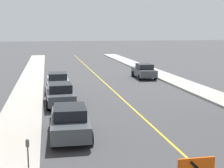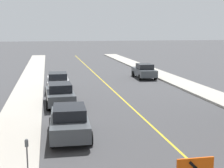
% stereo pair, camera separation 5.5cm
% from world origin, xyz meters
% --- Properties ---
extents(lane_stripe, '(0.12, 70.52, 0.01)m').
position_xyz_m(lane_stripe, '(0.00, 35.26, 0.00)').
color(lane_stripe, gold).
rests_on(lane_stripe, ground_plane).
extents(sidewalk_left, '(2.53, 70.52, 0.17)m').
position_xyz_m(sidewalk_left, '(-7.22, 35.26, 0.08)').
color(sidewalk_left, '#ADA89E').
rests_on(sidewalk_left, ground_plane).
extents(sidewalk_right, '(2.53, 70.52, 0.17)m').
position_xyz_m(sidewalk_right, '(7.22, 35.26, 0.08)').
color(sidewalk_right, '#ADA89E').
rests_on(sidewalk_right, ground_plane).
extents(parked_car_curb_near, '(1.98, 4.37, 1.59)m').
position_xyz_m(parked_car_curb_near, '(-4.55, 21.63, 0.80)').
color(parked_car_curb_near, '#474C51').
rests_on(parked_car_curb_near, ground_plane).
extents(parked_car_curb_mid, '(1.95, 4.35, 1.59)m').
position_xyz_m(parked_car_curb_mid, '(-4.74, 28.31, 0.80)').
color(parked_car_curb_mid, '#474C51').
rests_on(parked_car_curb_mid, ground_plane).
extents(parked_car_curb_far, '(1.94, 4.33, 1.59)m').
position_xyz_m(parked_car_curb_far, '(-4.70, 33.75, 0.80)').
color(parked_car_curb_far, '#B7B7BC').
rests_on(parked_car_curb_far, ground_plane).
extents(parked_car_opposite_side, '(1.95, 4.36, 1.59)m').
position_xyz_m(parked_car_opposite_side, '(4.74, 38.94, 0.80)').
color(parked_car_opposite_side, '#474C51').
rests_on(parked_car_opposite_side, ground_plane).
extents(parking_meter_far_curb, '(0.12, 0.11, 1.38)m').
position_xyz_m(parking_meter_far_curb, '(-6.31, 17.34, 1.14)').
color(parking_meter_far_curb, '#4C4C51').
rests_on(parking_meter_far_curb, sidewalk_left).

